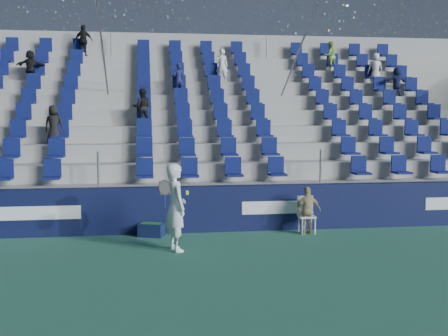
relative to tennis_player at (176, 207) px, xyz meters
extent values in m
plane|color=#2F6D53|center=(1.12, -1.19, -0.99)|extent=(70.00, 70.00, 0.00)
cube|color=#0F1438|center=(1.12, 1.96, -0.39)|extent=(24.00, 0.30, 1.20)
cube|color=white|center=(-3.88, 1.80, -0.37)|extent=(3.20, 0.02, 0.34)
cube|color=white|center=(2.62, 1.80, -0.37)|extent=(1.60, 0.02, 0.34)
cube|color=#9F9F9A|center=(1.12, 2.54, -0.39)|extent=(24.00, 0.85, 1.20)
cube|color=#9F9F9A|center=(1.12, 3.39, -0.14)|extent=(24.00, 0.85, 1.70)
cube|color=#9F9F9A|center=(1.12, 4.24, 0.11)|extent=(24.00, 0.85, 2.20)
cube|color=#9F9F9A|center=(1.12, 5.09, 0.36)|extent=(24.00, 0.85, 2.70)
cube|color=#9F9F9A|center=(1.12, 5.94, 0.61)|extent=(24.00, 0.85, 3.20)
cube|color=#9F9F9A|center=(1.12, 6.79, 0.86)|extent=(24.00, 0.85, 3.70)
cube|color=#9F9F9A|center=(1.12, 7.64, 1.11)|extent=(24.00, 0.85, 4.20)
cube|color=#9F9F9A|center=(1.12, 8.49, 1.36)|extent=(24.00, 0.85, 4.70)
cube|color=#9F9F9A|center=(1.12, 9.34, 1.61)|extent=(24.00, 0.85, 5.20)
cube|color=#9F9F9A|center=(1.12, 10.01, 2.11)|extent=(24.00, 0.50, 6.20)
cube|color=#0D1651|center=(1.12, 2.54, 0.56)|extent=(16.05, 0.50, 0.70)
cube|color=#0D1651|center=(1.12, 3.39, 1.06)|extent=(16.05, 0.50, 0.70)
cube|color=#0D1651|center=(1.12, 4.24, 1.56)|extent=(16.05, 0.50, 0.70)
cube|color=#0D1651|center=(1.12, 5.09, 2.06)|extent=(16.05, 0.50, 0.70)
cube|color=#0D1651|center=(1.12, 5.94, 2.56)|extent=(16.05, 0.50, 0.70)
cube|color=#0D1651|center=(1.12, 6.79, 3.06)|extent=(16.05, 0.50, 0.70)
cube|color=#0D1651|center=(1.12, 7.64, 3.56)|extent=(16.05, 0.50, 0.70)
cube|color=#0D1651|center=(1.12, 8.49, 4.06)|extent=(16.05, 0.50, 0.70)
cube|color=#0D1651|center=(1.12, 9.34, 4.56)|extent=(16.05, 0.50, 0.70)
cylinder|color=gray|center=(-1.88, 5.94, 3.36)|extent=(0.06, 7.68, 4.55)
cylinder|color=gray|center=(4.12, 5.94, 3.36)|extent=(0.06, 7.68, 4.55)
imported|color=navy|center=(8.28, 6.74, 3.23)|extent=(1.01, 0.49, 1.04)
imported|color=black|center=(-4.49, 7.59, 3.73)|extent=(0.97, 0.34, 1.03)
imported|color=#86BA4A|center=(6.36, 8.44, 4.28)|extent=(0.62, 0.52, 1.13)
imported|color=silver|center=(2.08, 7.59, 3.81)|extent=(0.46, 0.32, 1.19)
imported|color=black|center=(-3.24, 4.19, 1.78)|extent=(0.61, 0.46, 1.13)
imported|color=#171A45|center=(0.49, 6.74, 3.25)|extent=(0.43, 0.31, 1.08)
imported|color=black|center=(-2.88, 9.29, 4.80)|extent=(0.74, 0.45, 1.18)
imported|color=beige|center=(7.83, 7.59, 3.78)|extent=(0.59, 0.43, 1.13)
imported|color=black|center=(-0.74, 5.04, 2.29)|extent=(0.57, 0.44, 1.15)
imported|color=white|center=(0.00, 0.00, 0.00)|extent=(0.65, 0.82, 1.97)
cylinder|color=navy|center=(-0.25, -0.25, 0.17)|extent=(0.03, 0.03, 0.28)
torus|color=black|center=(-0.25, -0.25, 0.47)|extent=(0.30, 0.17, 0.28)
plane|color=#262626|center=(-0.25, -0.25, 0.47)|extent=(0.30, 0.16, 0.29)
sphere|color=yellow|center=(0.25, -0.20, 0.33)|extent=(0.07, 0.07, 0.07)
sphere|color=yellow|center=(0.25, -0.14, 0.36)|extent=(0.07, 0.07, 0.07)
cube|color=white|center=(3.44, 1.36, -0.55)|extent=(0.45, 0.45, 0.04)
cube|color=white|center=(3.44, 1.56, -0.29)|extent=(0.42, 0.07, 0.52)
cylinder|color=white|center=(3.28, 1.19, -0.78)|extent=(0.03, 0.03, 0.42)
cylinder|color=white|center=(3.61, 1.19, -0.78)|extent=(0.03, 0.03, 0.42)
cylinder|color=white|center=(3.28, 1.53, -0.78)|extent=(0.03, 0.03, 0.42)
cylinder|color=white|center=(3.61, 1.53, -0.78)|extent=(0.03, 0.03, 0.42)
imported|color=tan|center=(3.44, 1.31, -0.38)|extent=(0.74, 0.37, 1.22)
cube|color=#0F1839|center=(-0.53, 1.56, -0.82)|extent=(0.70, 0.58, 0.33)
cube|color=#1E662D|center=(-0.53, 1.56, -0.75)|extent=(0.56, 0.44, 0.20)
camera|label=1|loc=(-0.65, -12.45, 2.06)|focal=45.00mm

